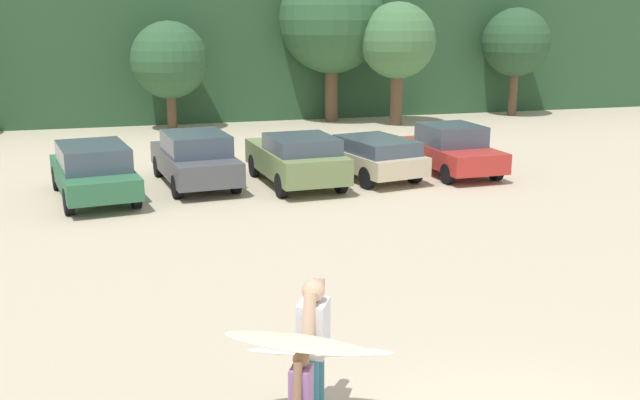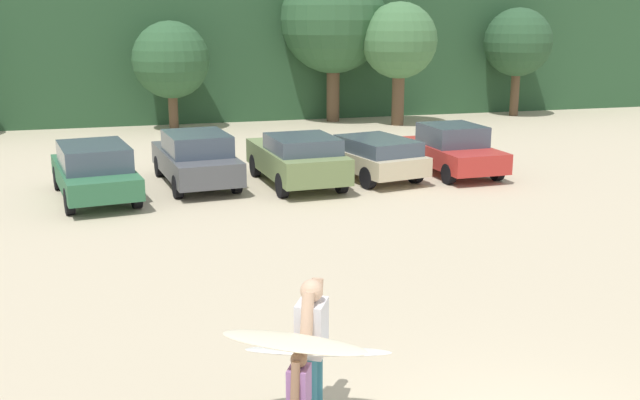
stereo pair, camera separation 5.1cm
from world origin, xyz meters
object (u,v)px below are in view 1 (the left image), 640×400
(parked_car_dark_gray, at_px, (195,158))
(parked_car_red, at_px, (451,149))
(person_adult, at_px, (313,341))
(parked_car_champagne, at_px, (369,155))
(surfboard_white, at_px, (320,351))
(person_child, at_px, (301,395))
(parked_car_forest_green, at_px, (93,170))
(parked_car_olive_green, at_px, (296,158))
(surfboard_cream, at_px, (295,342))

(parked_car_dark_gray, relative_size, parked_car_red, 1.14)
(parked_car_dark_gray, distance_m, parked_car_red, 7.96)
(parked_car_red, bearing_deg, person_adult, 146.06)
(parked_car_dark_gray, distance_m, person_adult, 13.59)
(parked_car_red, relative_size, person_adult, 2.30)
(parked_car_champagne, relative_size, surfboard_white, 2.48)
(parked_car_dark_gray, height_order, person_child, parked_car_dark_gray)
(parked_car_forest_green, height_order, parked_car_champagne, parked_car_forest_green)
(parked_car_champagne, bearing_deg, parked_car_red, -103.36)
(parked_car_olive_green, relative_size, surfboard_white, 2.45)
(parked_car_dark_gray, distance_m, parked_car_champagne, 5.24)
(surfboard_white, height_order, surfboard_cream, surfboard_cream)
(parked_car_forest_green, distance_m, parked_car_champagne, 8.08)
(surfboard_cream, bearing_deg, parked_car_red, -87.23)
(parked_car_forest_green, xyz_separation_m, parked_car_champagne, (8.06, 0.53, -0.09))
(parked_car_olive_green, xyz_separation_m, surfboard_white, (-2.95, -12.84, 0.11))
(parked_car_dark_gray, bearing_deg, person_child, 172.70)
(person_child, bearing_deg, surfboard_white, -94.86)
(parked_car_red, xyz_separation_m, surfboard_cream, (-8.48, -13.68, 0.55))
(person_child, bearing_deg, parked_car_red, -93.14)
(parked_car_red, relative_size, person_child, 3.39)
(parked_car_champagne, height_order, person_child, parked_car_champagne)
(surfboard_white, bearing_deg, person_child, 75.56)
(surfboard_cream, bearing_deg, parked_car_champagne, -78.18)
(parked_car_forest_green, relative_size, surfboard_cream, 2.82)
(person_child, bearing_deg, parked_car_forest_green, -51.60)
(parked_car_champagne, xyz_separation_m, person_child, (-5.71, -13.82, -0.02))
(surfboard_white, bearing_deg, surfboard_cream, 69.38)
(parked_car_champagne, height_order, person_adult, person_adult)
(parked_car_forest_green, bearing_deg, person_child, -178.09)
(person_adult, bearing_deg, parked_car_dark_gray, -62.29)
(parked_car_forest_green, xyz_separation_m, person_child, (2.35, -13.29, -0.11))
(parked_car_olive_green, distance_m, person_child, 13.85)
(parked_car_red, height_order, surfboard_white, parked_car_red)
(parked_car_forest_green, height_order, surfboard_white, parked_car_forest_green)
(person_child, xyz_separation_m, surfboard_white, (0.39, 0.60, 0.22))
(parked_car_olive_green, height_order, person_adult, person_adult)
(parked_car_dark_gray, height_order, person_adult, person_adult)
(parked_car_champagne, distance_m, surfboard_cream, 14.93)
(person_adult, xyz_separation_m, surfboard_white, (0.06, -0.07, -0.10))
(surfboard_cream, bearing_deg, parked_car_forest_green, -45.58)
(parked_car_dark_gray, distance_m, surfboard_white, 13.66)
(parked_car_forest_green, height_order, surfboard_cream, parked_car_forest_green)
(person_child, height_order, surfboard_cream, surfboard_cream)
(parked_car_olive_green, bearing_deg, person_adult, 163.30)
(parked_car_red, bearing_deg, person_child, 146.31)
(parked_car_olive_green, relative_size, parked_car_champagne, 0.99)
(parked_car_forest_green, distance_m, surfboard_white, 12.99)
(parked_car_red, distance_m, person_child, 16.12)
(person_child, bearing_deg, person_adult, -87.86)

